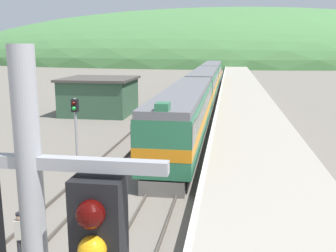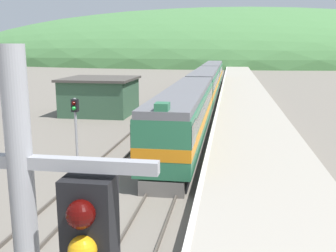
# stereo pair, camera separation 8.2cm
# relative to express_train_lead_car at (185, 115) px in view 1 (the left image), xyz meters

# --- Properties ---
(track_main) EXTENTS (1.52, 180.00, 0.16)m
(track_main) POSITION_rel_express_train_lead_car_xyz_m (0.00, 43.34, -2.16)
(track_main) COLOR #4C443D
(track_main) RESTS_ON ground
(track_siding) EXTENTS (1.52, 180.00, 0.16)m
(track_siding) POSITION_rel_express_train_lead_car_xyz_m (-4.10, 43.34, -2.16)
(track_siding) COLOR #4C443D
(track_siding) RESTS_ON ground
(platform) EXTENTS (6.15, 140.00, 1.01)m
(platform) POSITION_rel_express_train_lead_car_xyz_m (4.87, 23.34, -1.75)
(platform) COLOR #9E9689
(platform) RESTS_ON ground
(distant_hills) EXTENTS (238.07, 107.13, 43.96)m
(distant_hills) POSITION_rel_express_train_lead_car_xyz_m (0.00, 141.86, -2.24)
(distant_hills) COLOR #477A42
(distant_hills) RESTS_ON ground
(station_shed) EXTENTS (7.21, 7.09, 3.78)m
(station_shed) POSITION_rel_express_train_lead_car_xyz_m (-10.29, 12.00, -0.34)
(station_shed) COLOR #385B42
(station_shed) RESTS_ON ground
(express_train_lead_car) EXTENTS (2.87, 20.18, 4.46)m
(express_train_lead_car) POSITION_rel_express_train_lead_car_xyz_m (0.00, 0.00, 0.00)
(express_train_lead_car) COLOR black
(express_train_lead_car) RESTS_ON ground
(carriage_second) EXTENTS (2.86, 19.50, 4.10)m
(carriage_second) POSITION_rel_express_train_lead_car_xyz_m (0.00, 20.96, -0.01)
(carriage_second) COLOR black
(carriage_second) RESTS_ON ground
(carriage_third) EXTENTS (2.86, 19.50, 4.10)m
(carriage_third) POSITION_rel_express_train_lead_car_xyz_m (0.00, 41.34, -0.01)
(carriage_third) COLOR black
(carriage_third) RESTS_ON ground
(signal_post_siding) EXTENTS (0.36, 0.42, 4.19)m
(signal_post_siding) POSITION_rel_express_train_lead_car_xyz_m (-5.42, -6.58, 0.75)
(signal_post_siding) COLOR #9E9EA3
(signal_post_siding) RESTS_ON ground
(track_worker) EXTENTS (0.41, 0.32, 1.76)m
(track_worker) POSITION_rel_express_train_lead_car_xyz_m (-3.57, -16.10, -1.24)
(track_worker) COLOR #2D2D33
(track_worker) RESTS_ON ground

